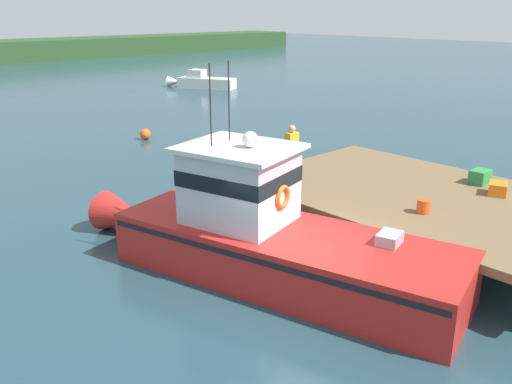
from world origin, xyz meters
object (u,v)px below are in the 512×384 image
main_fishing_boat (263,234)px  crate_single_far (498,189)px  bait_bucket (424,206)px  deckhand_by_the_boat (292,152)px  moored_boat_far_right (202,82)px  mooring_buoy_spare_mooring (145,134)px  crate_stack_mid_dock (480,177)px

main_fishing_boat → crate_single_far: (6.11, -2.66, 0.36)m
bait_bucket → deckhand_by_the_boat: 4.04m
main_fishing_boat → deckhand_by_the_boat: (2.95, 1.92, 1.05)m
crate_single_far → moored_boat_far_right: size_ratio=0.11×
moored_boat_far_right → main_fishing_boat: bearing=-125.2°
main_fishing_boat → mooring_buoy_spare_mooring: main_fishing_boat is taller
main_fishing_boat → crate_single_far: bearing=-23.6°
crate_single_far → main_fishing_boat: bearing=156.4°
crate_stack_mid_dock → mooring_buoy_spare_mooring: bearing=94.5°
bait_bucket → main_fishing_boat: bearing=149.2°
crate_stack_mid_dock → deckhand_by_the_boat: 5.38m
main_fishing_boat → bait_bucket: bearing=-30.8°
mooring_buoy_spare_mooring → crate_stack_mid_dock: bearing=-85.5°
bait_bucket → deckhand_by_the_boat: deckhand_by_the_boat is taller
deckhand_by_the_boat → mooring_buoy_spare_mooring: deckhand_by_the_boat is taller
deckhand_by_the_boat → moored_boat_far_right: (15.40, 24.15, -1.57)m
main_fishing_boat → deckhand_by_the_boat: size_ratio=6.10×
deckhand_by_the_boat → mooring_buoy_spare_mooring: (2.51, 11.87, -1.80)m
crate_stack_mid_dock → crate_single_far: 0.97m
main_fishing_boat → mooring_buoy_spare_mooring: size_ratio=19.32×
bait_bucket → deckhand_by_the_boat: bearing=96.8°
crate_stack_mid_dock → deckhand_by_the_boat: deckhand_by_the_boat is taller
moored_boat_far_right → bait_bucket: bearing=-118.0°
bait_bucket → deckhand_by_the_boat: size_ratio=0.21×
crate_stack_mid_dock → moored_boat_far_right: (11.65, 27.95, -0.90)m
main_fishing_boat → mooring_buoy_spare_mooring: 14.85m
main_fishing_boat → crate_single_far: main_fishing_boat is taller
main_fishing_boat → moored_boat_far_right: 31.88m
deckhand_by_the_boat → crate_single_far: bearing=-55.5°
moored_boat_far_right → deckhand_by_the_boat: bearing=-122.5°
crate_single_far → deckhand_by_the_boat: size_ratio=0.37×
crate_single_far → mooring_buoy_spare_mooring: (-0.65, 16.45, -1.11)m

